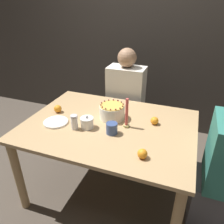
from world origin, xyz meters
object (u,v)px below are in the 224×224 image
object	(u,v)px
cake	(112,112)
sugar_bowl	(87,123)
person_woman_floral	(220,176)
sugar_shaker	(74,122)
person_man_blue_shirt	(125,109)
candle	(127,116)

from	to	relation	value
cake	sugar_bowl	world-z (taller)	cake
cake	person_woman_floral	world-z (taller)	person_woman_floral
sugar_shaker	person_woman_floral	xyz separation A→B (m)	(1.13, 0.12, -0.31)
cake	sugar_bowl	xyz separation A→B (m)	(-0.13, -0.22, -0.02)
person_woman_floral	person_man_blue_shirt	bearing A→B (deg)	52.30
candle	person_woman_floral	xyz separation A→B (m)	(0.75, -0.05, -0.34)
cake	sugar_shaker	size ratio (longest dim) A/B	1.78
sugar_shaker	candle	size ratio (longest dim) A/B	0.48
candle	person_woman_floral	size ratio (longest dim) A/B	0.22
cake	candle	xyz separation A→B (m)	(0.16, -0.10, 0.04)
sugar_shaker	person_man_blue_shirt	distance (m)	0.93
sugar_shaker	candle	xyz separation A→B (m)	(0.38, 0.17, 0.04)
person_man_blue_shirt	person_woman_floral	bearing A→B (deg)	142.30
sugar_bowl	candle	xyz separation A→B (m)	(0.29, 0.12, 0.05)
cake	sugar_bowl	distance (m)	0.26
candle	person_man_blue_shirt	size ratio (longest dim) A/B	0.20
candle	person_woman_floral	distance (m)	0.83
cake	person_man_blue_shirt	world-z (taller)	person_man_blue_shirt
candle	sugar_bowl	bearing A→B (deg)	-157.19
person_man_blue_shirt	person_woman_floral	xyz separation A→B (m)	(0.97, -0.75, -0.04)
sugar_shaker	sugar_bowl	bearing A→B (deg)	30.48
cake	person_woman_floral	size ratio (longest dim) A/B	0.19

